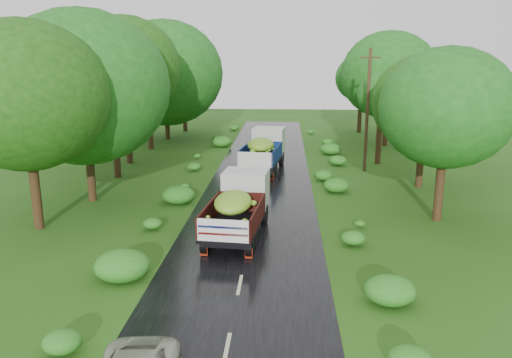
{
  "coord_description": "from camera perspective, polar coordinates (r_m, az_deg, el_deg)",
  "views": [
    {
      "loc": [
        1.54,
        -16.33,
        8.0
      ],
      "look_at": [
        0.06,
        8.94,
        1.7
      ],
      "focal_mm": 35.0,
      "sensor_mm": 36.0,
      "label": 1
    }
  ],
  "objects": [
    {
      "name": "trees_right",
      "position": [
        39.37,
        15.67,
        10.05
      ],
      "size": [
        5.45,
        32.68,
        8.16
      ],
      "color": "black",
      "rests_on": "ground"
    },
    {
      "name": "truck_far",
      "position": [
        35.53,
        0.95,
        3.52
      ],
      "size": [
        3.15,
        6.8,
        2.75
      ],
      "rotation": [
        0.0,
        0.0,
        -0.13
      ],
      "color": "black",
      "rests_on": "ground"
    },
    {
      "name": "road_lines",
      "position": [
        23.77,
        -0.57,
        -5.64
      ],
      "size": [
        0.12,
        69.6,
        0.0
      ],
      "color": "#BFB78C",
      "rests_on": "road"
    },
    {
      "name": "road",
      "position": [
        22.83,
        -0.74,
        -6.51
      ],
      "size": [
        6.5,
        80.0,
        0.02
      ],
      "primitive_type": "cube",
      "color": "black",
      "rests_on": "ground"
    },
    {
      "name": "trees_left",
      "position": [
        38.78,
        -13.93,
        11.37
      ],
      "size": [
        5.17,
        35.13,
        9.01
      ],
      "color": "black",
      "rests_on": "ground"
    },
    {
      "name": "shrubs",
      "position": [
        31.32,
        0.42,
        -0.16
      ],
      "size": [
        11.9,
        44.0,
        0.7
      ],
      "color": "#1F6518",
      "rests_on": "ground"
    },
    {
      "name": "truck_near",
      "position": [
        22.6,
        -1.96,
        -2.87
      ],
      "size": [
        2.74,
        6.3,
        2.57
      ],
      "rotation": [
        0.0,
        0.0,
        -0.1
      ],
      "color": "black",
      "rests_on": "ground"
    },
    {
      "name": "utility_pole",
      "position": [
        35.59,
        12.62,
        7.77
      ],
      "size": [
        1.45,
        0.55,
        8.48
      ],
      "rotation": [
        0.0,
        0.0,
        0.31
      ],
      "color": "#382616",
      "rests_on": "ground"
    },
    {
      "name": "ground",
      "position": [
        18.25,
        -1.88,
        -12.03
      ],
      "size": [
        120.0,
        120.0,
        0.0
      ],
      "primitive_type": "plane",
      "color": "#1F410E",
      "rests_on": "ground"
    }
  ]
}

